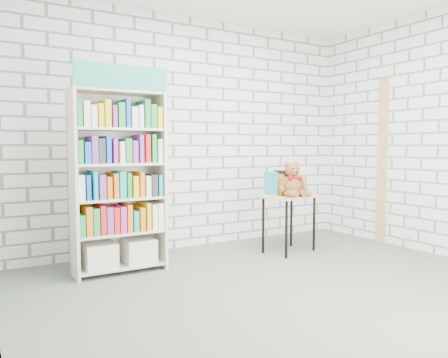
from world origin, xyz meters
TOP-DOWN VIEW (x-y plane):
  - ground at (0.00, 0.00)m, footprint 4.50×4.50m
  - room_shell at (0.00, 0.00)m, footprint 4.52×4.02m
  - bookshelf at (-1.11, 1.36)m, footprint 0.89×0.35m
  - display_table at (0.86, 1.14)m, footprint 0.71×0.57m
  - table_books at (0.84, 1.24)m, footprint 0.47×0.29m
  - teddy_bear at (0.82, 1.03)m, footprint 0.36×0.35m
  - door_trim at (2.23, 0.95)m, footprint 0.05×0.12m

SIDE VIEW (x-z plane):
  - ground at x=0.00m, z-range 0.00..0.00m
  - display_table at x=0.86m, z-range 0.24..0.92m
  - table_books at x=0.84m, z-range 0.68..0.94m
  - teddy_bear at x=0.82m, z-range 0.64..1.03m
  - bookshelf at x=-1.11m, z-range -0.09..1.92m
  - door_trim at x=2.23m, z-range 0.00..2.10m
  - room_shell at x=0.00m, z-range 0.38..3.19m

